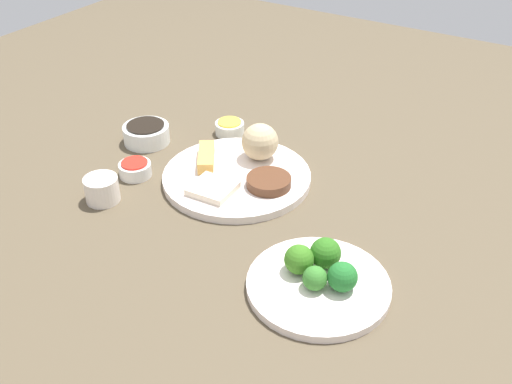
{
  "coord_description": "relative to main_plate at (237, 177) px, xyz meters",
  "views": [
    {
      "loc": [
        0.55,
        -0.8,
        0.67
      ],
      "look_at": [
        0.08,
        -0.03,
        0.06
      ],
      "focal_mm": 42.03,
      "sensor_mm": 36.0,
      "label": 1
    }
  ],
  "objects": [
    {
      "name": "rice_scoop",
      "position": [
        0.0,
        0.08,
        0.05
      ],
      "size": [
        0.08,
        0.08,
        0.08
      ],
      "primitive_type": "sphere",
      "color": "tan",
      "rests_on": "main_plate"
    },
    {
      "name": "broccoli_floret_0",
      "position": [
        0.28,
        -0.21,
        0.03
      ],
      "size": [
        0.04,
        0.04,
        0.04
      ],
      "primitive_type": "sphere",
      "color": "#327328",
      "rests_on": "broccoli_plate"
    },
    {
      "name": "crab_rangoon_wonton",
      "position": [
        -0.0,
        -0.08,
        0.01
      ],
      "size": [
        0.08,
        0.08,
        0.01
      ],
      "primitive_type": "cube",
      "rotation": [
        0.0,
        0.0,
        0.05
      ],
      "color": "beige",
      "rests_on": "main_plate"
    },
    {
      "name": "broccoli_plate",
      "position": [
        0.28,
        -0.2,
        -0.0
      ],
      "size": [
        0.23,
        0.23,
        0.01
      ],
      "primitive_type": "cylinder",
      "color": "white",
      "rests_on": "tabletop"
    },
    {
      "name": "sauce_ramekin_hot_mustard",
      "position": [
        -0.12,
        0.16,
        0.01
      ],
      "size": [
        0.07,
        0.07,
        0.03
      ],
      "primitive_type": "cylinder",
      "color": "white",
      "rests_on": "tabletop"
    },
    {
      "name": "tabletop",
      "position": [
        0.01,
        -0.03,
        -0.02
      ],
      "size": [
        2.2,
        2.2,
        0.02
      ],
      "primitive_type": "cube",
      "color": "brown",
      "rests_on": "ground"
    },
    {
      "name": "spring_roll",
      "position": [
        -0.08,
        0.0,
        0.02
      ],
      "size": [
        0.08,
        0.1,
        0.02
      ],
      "primitive_type": "cube",
      "rotation": [
        0.0,
        0.0,
        2.15
      ],
      "color": "gold",
      "rests_on": "main_plate"
    },
    {
      "name": "stir_fry_heap",
      "position": [
        0.08,
        -0.0,
        0.02
      ],
      "size": [
        0.09,
        0.09,
        0.02
      ],
      "primitive_type": "cylinder",
      "color": "#502E1B",
      "rests_on": "main_plate"
    },
    {
      "name": "broccoli_floret_3",
      "position": [
        0.32,
        -0.19,
        0.03
      ],
      "size": [
        0.05,
        0.05,
        0.05
      ],
      "primitive_type": "sphere",
      "color": "#1F6727",
      "rests_on": "broccoli_plate"
    },
    {
      "name": "soy_sauce_bowl_liquid",
      "position": [
        -0.26,
        0.03,
        0.03
      ],
      "size": [
        0.08,
        0.08,
        0.0
      ],
      "primitive_type": "cylinder",
      "color": "black",
      "rests_on": "soy_sauce_bowl"
    },
    {
      "name": "sauce_ramekin_sweet_and_sour_liquid",
      "position": [
        -0.19,
        -0.09,
        0.02
      ],
      "size": [
        0.05,
        0.05,
        0.0
      ],
      "primitive_type": "cylinder",
      "color": "red",
      "rests_on": "sauce_ramekin_sweet_and_sour"
    },
    {
      "name": "soy_sauce_bowl",
      "position": [
        -0.26,
        0.03,
        0.01
      ],
      "size": [
        0.1,
        0.1,
        0.04
      ],
      "primitive_type": "cylinder",
      "color": "white",
      "rests_on": "tabletop"
    },
    {
      "name": "teacup",
      "position": [
        -0.18,
        -0.19,
        0.02
      ],
      "size": [
        0.06,
        0.06,
        0.05
      ],
      "primitive_type": "cylinder",
      "color": "white",
      "rests_on": "tabletop"
    },
    {
      "name": "main_plate",
      "position": [
        0.0,
        0.0,
        0.0
      ],
      "size": [
        0.3,
        0.3,
        0.02
      ],
      "primitive_type": "cylinder",
      "color": "white",
      "rests_on": "tabletop"
    },
    {
      "name": "broccoli_floret_2",
      "position": [
        0.24,
        -0.19,
        0.03
      ],
      "size": [
        0.05,
        0.05,
        0.05
      ],
      "primitive_type": "sphere",
      "color": "#346D1C",
      "rests_on": "broccoli_plate"
    },
    {
      "name": "sauce_ramekin_sweet_and_sour",
      "position": [
        -0.19,
        -0.09,
        0.01
      ],
      "size": [
        0.07,
        0.07,
        0.03
      ],
      "primitive_type": "cylinder",
      "color": "white",
      "rests_on": "tabletop"
    },
    {
      "name": "broccoli_floret_1",
      "position": [
        0.27,
        -0.15,
        0.03
      ],
      "size": [
        0.05,
        0.05,
        0.05
      ],
      "primitive_type": "sphere",
      "color": "#2A661A",
      "rests_on": "broccoli_plate"
    },
    {
      "name": "sauce_ramekin_hot_mustard_liquid",
      "position": [
        -0.12,
        0.16,
        0.02
      ],
      "size": [
        0.05,
        0.05,
        0.0
      ],
      "primitive_type": "cylinder",
      "color": "yellow",
      "rests_on": "sauce_ramekin_hot_mustard"
    }
  ]
}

